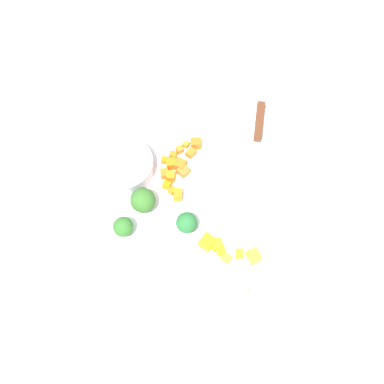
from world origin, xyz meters
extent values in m
plane|color=#979888|center=(0.00, 0.00, 0.00)|extent=(4.00, 4.00, 0.00)
cube|color=white|center=(0.00, 0.00, 0.01)|extent=(0.46, 0.31, 0.01)
cylinder|color=#BDB3C4|center=(-0.11, 0.07, 0.03)|extent=(0.11, 0.11, 0.03)
cube|color=silver|center=(0.07, -0.10, 0.01)|extent=(0.08, 0.19, 0.00)
cube|color=#592F1B|center=(0.14, 0.12, 0.02)|extent=(0.04, 0.08, 0.02)
cube|color=orange|center=(-0.04, 0.04, 0.02)|extent=(0.01, 0.02, 0.01)
cube|color=orange|center=(-0.02, 0.00, 0.02)|extent=(0.02, 0.02, 0.02)
cube|color=orange|center=(-0.02, 0.08, 0.02)|extent=(0.02, 0.01, 0.01)
cube|color=orange|center=(-0.03, 0.04, 0.02)|extent=(0.02, 0.02, 0.02)
cube|color=orange|center=(-0.03, 0.06, 0.02)|extent=(0.02, 0.02, 0.02)
cube|color=orange|center=(0.01, 0.08, 0.02)|extent=(0.02, 0.02, 0.01)
cube|color=orange|center=(-0.01, 0.09, 0.02)|extent=(0.01, 0.01, 0.01)
cube|color=orange|center=(-0.01, 0.04, 0.02)|extent=(0.02, 0.02, 0.01)
cube|color=orange|center=(-0.01, 0.06, 0.02)|extent=(0.03, 0.03, 0.02)
cube|color=orange|center=(-0.04, 0.02, 0.02)|extent=(0.02, 0.02, 0.01)
cube|color=orange|center=(0.02, 0.10, 0.02)|extent=(0.02, 0.02, 0.02)
cube|color=orange|center=(0.01, 0.10, 0.02)|extent=(0.01, 0.01, 0.01)
cube|color=orange|center=(-0.03, 0.01, 0.02)|extent=(0.02, 0.02, 0.01)
cube|color=orange|center=(-0.04, 0.07, 0.02)|extent=(0.01, 0.01, 0.01)
cube|color=yellow|center=(0.02, -0.10, 0.02)|extent=(0.02, 0.02, 0.01)
cube|color=yellow|center=(0.03, -0.11, 0.02)|extent=(0.02, 0.01, 0.01)
cube|color=yellow|center=(0.03, -0.12, 0.02)|extent=(0.02, 0.02, 0.01)
cube|color=yellow|center=(0.05, -0.12, 0.02)|extent=(0.01, 0.02, 0.01)
cube|color=yellow|center=(0.07, -0.13, 0.02)|extent=(0.02, 0.02, 0.02)
cube|color=yellow|center=(0.01, -0.09, 0.02)|extent=(0.03, 0.03, 0.02)
cylinder|color=#97B667|center=(-0.02, -0.06, 0.02)|extent=(0.01, 0.01, 0.01)
sphere|color=#276B33|center=(-0.02, -0.06, 0.04)|extent=(0.03, 0.03, 0.03)
cylinder|color=#8BB35A|center=(-0.08, -0.01, 0.02)|extent=(0.01, 0.01, 0.01)
sphere|color=#356A27|center=(-0.08, -0.01, 0.04)|extent=(0.04, 0.04, 0.04)
cylinder|color=#8AC169|center=(-0.12, -0.05, 0.02)|extent=(0.01, 0.01, 0.01)
sphere|color=#316B28|center=(-0.12, -0.05, 0.03)|extent=(0.03, 0.03, 0.03)
camera|label=1|loc=(-0.08, -0.45, 0.85)|focal=53.33mm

